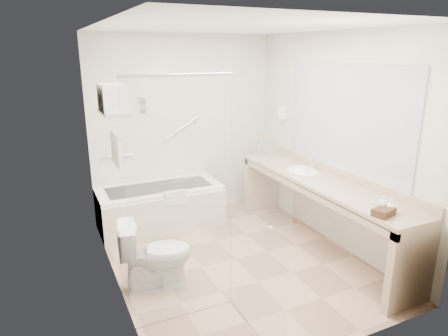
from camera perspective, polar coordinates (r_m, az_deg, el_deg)
name	(u,v)px	position (r m, az deg, el deg)	size (l,w,h in m)	color
floor	(235,259)	(4.65, 1.61, -12.86)	(3.20, 3.20, 0.00)	tan
ceiling	(237,26)	(4.06, 1.91, 19.58)	(2.60, 3.20, 0.10)	white
wall_back	(184,127)	(5.63, -5.67, 5.85)	(2.60, 0.10, 2.50)	silver
wall_front	(339,203)	(2.92, 16.14, -4.87)	(2.60, 0.10, 2.50)	silver
wall_left	(110,167)	(3.80, -16.04, 0.09)	(0.10, 3.20, 2.50)	silver
wall_right	(334,141)	(4.90, 15.48, 3.74)	(0.10, 3.20, 2.50)	silver
bathtub	(160,206)	(5.42, -9.08, -5.44)	(1.60, 0.73, 0.59)	white
grab_bar_short	(118,156)	(5.42, -14.94, 1.70)	(0.03, 0.03, 0.40)	silver
grab_bar_long	(182,128)	(5.57, -6.02, 5.74)	(0.03, 0.03, 0.60)	silver
shower_enclosure	(218,209)	(3.19, -0.90, -5.90)	(0.96, 0.91, 2.11)	silver
towel_shelf	(113,107)	(4.06, -15.62, 8.43)	(0.24, 0.55, 0.81)	silver
vanity_counter	(320,197)	(4.78, 13.55, -4.04)	(0.55, 2.70, 0.95)	tan
sink	(303,173)	(5.04, 11.16, -0.66)	(0.40, 0.52, 0.14)	white
faucet	(313,163)	(5.10, 12.54, 0.73)	(0.03, 0.03, 0.14)	silver
mirror	(345,118)	(4.73, 16.84, 6.90)	(0.02, 2.00, 1.20)	#B2B7BF
hairdryer_unit	(282,112)	(5.66, 8.34, 7.87)	(0.08, 0.10, 0.18)	white
toilet	(156,254)	(4.07, -9.72, -12.08)	(0.40, 0.71, 0.70)	white
amenity_basket	(384,212)	(3.88, 21.84, -5.86)	(0.20, 0.14, 0.07)	#4E351C
soap_bottle_a	(382,208)	(3.98, 21.66, -5.29)	(0.07, 0.15, 0.07)	white
soap_bottle_b	(391,207)	(3.97, 22.70, -5.16)	(0.11, 0.13, 0.11)	white
water_bottle_left	(282,162)	(5.08, 8.34, 0.88)	(0.05, 0.05, 0.17)	silver
water_bottle_mid	(259,149)	(5.63, 5.05, 2.65)	(0.06, 0.06, 0.20)	silver
water_bottle_right	(265,149)	(5.67, 5.82, 2.75)	(0.06, 0.06, 0.20)	silver
drinking_glass_near	(306,170)	(4.92, 11.62, -0.23)	(0.07, 0.07, 0.09)	silver
drinking_glass_far	(308,172)	(4.80, 11.88, -0.59)	(0.08, 0.08, 0.10)	silver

